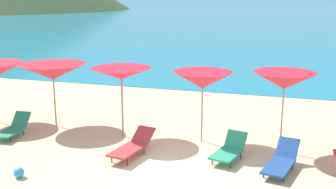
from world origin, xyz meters
name	(u,v)px	position (x,y,z in m)	size (l,w,h in m)	color
ground_plane	(233,91)	(0.00, 10.00, -0.15)	(50.00, 100.00, 0.30)	beige
ocean_water	(294,3)	(0.00, 228.78, 0.01)	(650.00, 440.00, 0.02)	teal
umbrella_1	(53,72)	(-4.85, 2.35, 1.87)	(2.30, 2.30, 2.13)	#9E7F59
umbrella_2	(121,74)	(-2.27, 2.03, 2.00)	(1.94, 1.94, 2.18)	#9E7F59
umbrella_3	(203,80)	(0.20, 2.28, 1.90)	(1.87, 1.87, 2.16)	#9E7F59
umbrella_4	(284,81)	(2.52, 2.17, 2.05)	(1.88, 1.88, 2.29)	#9E7F59
lounge_chair_0	(229,150)	(1.23, 1.10, 0.29)	(0.89, 1.45, 0.66)	#268C66
lounge_chair_1	(133,145)	(-1.35, 0.58, 0.31)	(0.86, 1.79, 0.62)	#A53333
lounge_chair_5	(281,161)	(2.60, 0.79, 0.26)	(0.91, 1.75, 0.65)	#1E478C
lounge_chair_6	(13,128)	(-5.57, 1.04, 0.27)	(0.66, 1.46, 0.63)	#268C66
beach_ball	(19,173)	(-3.47, -1.55, 0.13)	(0.26, 0.26, 0.26)	#3399D8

